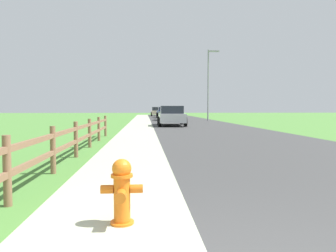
{
  "coord_description": "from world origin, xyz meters",
  "views": [
    {
      "loc": [
        -0.57,
        -1.97,
        1.34
      ],
      "look_at": [
        0.12,
        7.64,
        0.8
      ],
      "focal_mm": 34.33,
      "sensor_mm": 36.0,
      "label": 1
    }
  ],
  "objects_px": {
    "parked_car_blue": "(165,112)",
    "street_lamp": "(209,79)",
    "parked_suv_silver": "(171,116)",
    "fire_hydrant": "(122,190)",
    "parked_car_black": "(168,113)",
    "parked_car_beige": "(157,112)"
  },
  "relations": [
    {
      "from": "parked_suv_silver",
      "to": "parked_car_blue",
      "type": "bearing_deg",
      "value": 88.01
    },
    {
      "from": "parked_car_black",
      "to": "parked_car_beige",
      "type": "relative_size",
      "value": 1.01
    },
    {
      "from": "fire_hydrant",
      "to": "street_lamp",
      "type": "bearing_deg",
      "value": 76.68
    },
    {
      "from": "parked_suv_silver",
      "to": "fire_hydrant",
      "type": "bearing_deg",
      "value": -96.29
    },
    {
      "from": "fire_hydrant",
      "to": "street_lamp",
      "type": "distance_m",
      "value": 29.68
    },
    {
      "from": "parked_car_blue",
      "to": "fire_hydrant",
      "type": "bearing_deg",
      "value": -94.23
    },
    {
      "from": "parked_car_black",
      "to": "parked_car_beige",
      "type": "bearing_deg",
      "value": 91.55
    },
    {
      "from": "parked_car_blue",
      "to": "street_lamp",
      "type": "height_order",
      "value": "street_lamp"
    },
    {
      "from": "fire_hydrant",
      "to": "parked_car_blue",
      "type": "xyz_separation_m",
      "value": [
        2.93,
        39.59,
        0.37
      ]
    },
    {
      "from": "parked_car_beige",
      "to": "fire_hydrant",
      "type": "bearing_deg",
      "value": -92.65
    },
    {
      "from": "parked_suv_silver",
      "to": "parked_car_black",
      "type": "bearing_deg",
      "value": 87.01
    },
    {
      "from": "parked_suv_silver",
      "to": "parked_car_black",
      "type": "distance_m",
      "value": 10.63
    },
    {
      "from": "parked_suv_silver",
      "to": "street_lamp",
      "type": "xyz_separation_m",
      "value": [
        4.51,
        8.08,
        3.47
      ]
    },
    {
      "from": "fire_hydrant",
      "to": "parked_suv_silver",
      "type": "xyz_separation_m",
      "value": [
        2.27,
        20.56,
        0.35
      ]
    },
    {
      "from": "fire_hydrant",
      "to": "parked_car_black",
      "type": "height_order",
      "value": "parked_car_black"
    },
    {
      "from": "parked_car_blue",
      "to": "parked_car_black",
      "type": "bearing_deg",
      "value": -90.73
    },
    {
      "from": "parked_car_blue",
      "to": "parked_suv_silver",
      "type": "bearing_deg",
      "value": -91.99
    },
    {
      "from": "parked_suv_silver",
      "to": "parked_car_beige",
      "type": "relative_size",
      "value": 1.18
    },
    {
      "from": "parked_car_black",
      "to": "street_lamp",
      "type": "height_order",
      "value": "street_lamp"
    },
    {
      "from": "fire_hydrant",
      "to": "parked_suv_silver",
      "type": "height_order",
      "value": "parked_suv_silver"
    },
    {
      "from": "parked_car_beige",
      "to": "parked_car_blue",
      "type": "bearing_deg",
      "value": -86.59
    },
    {
      "from": "parked_car_blue",
      "to": "parked_car_beige",
      "type": "distance_m",
      "value": 10.37
    }
  ]
}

